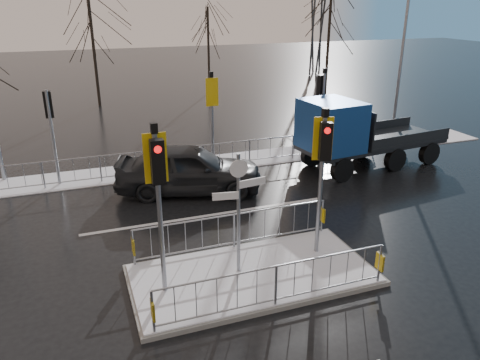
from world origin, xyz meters
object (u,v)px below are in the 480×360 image
object	(u,v)px
flatbed_truck	(348,133)
street_lamp_right	(404,49)
car_far_lane	(189,169)
traffic_island	(252,264)

from	to	relation	value
flatbed_truck	street_lamp_right	size ratio (longest dim) A/B	0.81
car_far_lane	street_lamp_right	xyz separation A→B (m)	(10.66, 2.54, 3.52)
car_far_lane	street_lamp_right	bearing A→B (deg)	-59.84
traffic_island	flatbed_truck	bearing A→B (deg)	43.16
traffic_island	car_far_lane	bearing A→B (deg)	90.77
traffic_island	flatbed_truck	size ratio (longest dim) A/B	0.93
traffic_island	street_lamp_right	size ratio (longest dim) A/B	0.75
street_lamp_right	traffic_island	bearing A→B (deg)	-141.27
flatbed_truck	traffic_island	bearing A→B (deg)	-136.84
flatbed_truck	street_lamp_right	world-z (taller)	street_lamp_right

